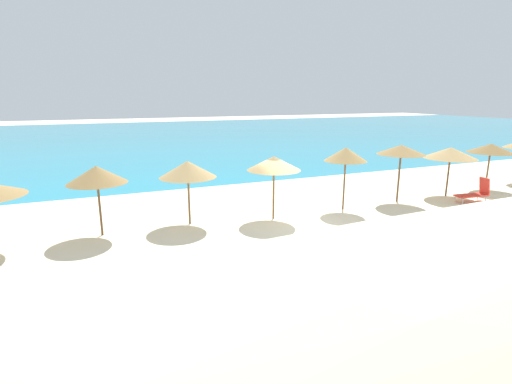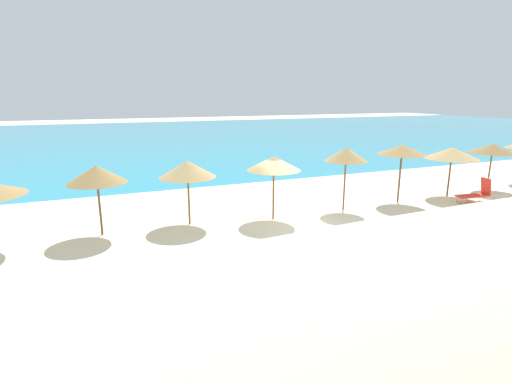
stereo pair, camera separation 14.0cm
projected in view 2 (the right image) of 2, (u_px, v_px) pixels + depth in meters
ground_plane at (295, 223)px, 16.00m from camera, size 160.00×160.00×0.00m
sea_water at (156, 137)px, 49.33m from camera, size 160.00×58.90×0.01m
beach_umbrella_3 at (97, 174)px, 14.10m from camera, size 2.13×2.13×2.61m
beach_umbrella_4 at (187, 169)px, 15.36m from camera, size 2.24×2.24×2.57m
beach_umbrella_5 at (274, 163)px, 16.02m from camera, size 2.22×2.22×2.65m
beach_umbrella_6 at (346, 154)px, 17.28m from camera, size 1.90×1.90×2.84m
beach_umbrella_7 at (402, 150)px, 18.58m from camera, size 2.27×2.27×2.78m
beach_umbrella_8 at (452, 153)px, 19.70m from camera, size 2.59×2.59×2.52m
beach_umbrella_9 at (493, 149)px, 21.12m from camera, size 2.39×2.39×2.52m
lounge_chair_0 at (476, 193)px, 19.01m from camera, size 1.71×0.75×1.17m
cooler_box at (378, 233)px, 14.40m from camera, size 0.60×0.65×0.31m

